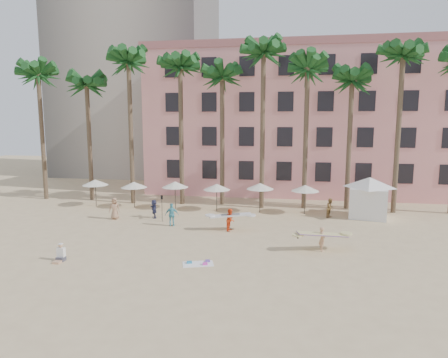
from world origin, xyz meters
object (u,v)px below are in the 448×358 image
object	(u,v)px
pink_hotel	(303,123)
carrier_white	(230,219)
cabana	(369,194)
carrier_yellow	(322,237)

from	to	relation	value
pink_hotel	carrier_white	bearing A→B (deg)	-106.11
cabana	carrier_white	distance (m)	12.80
pink_hotel	cabana	size ratio (longest dim) A/B	6.58
carrier_yellow	carrier_white	world-z (taller)	carrier_white
pink_hotel	carrier_yellow	xyz separation A→B (m)	(0.79, -23.53, -7.08)
carrier_white	carrier_yellow	bearing A→B (deg)	-29.21
cabana	carrier_yellow	size ratio (longest dim) A/B	1.60
carrier_yellow	cabana	bearing A→B (deg)	64.94
pink_hotel	carrier_yellow	size ratio (longest dim) A/B	10.56
carrier_yellow	carrier_white	distance (m)	7.49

